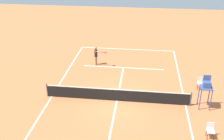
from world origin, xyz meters
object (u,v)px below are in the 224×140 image
umpire_chair (206,87)px  courtside_chair_mid (200,83)px  tennis_ball (100,73)px  courtside_chair_near (210,130)px  player_serving (96,54)px

umpire_chair → courtside_chair_mid: (-0.18, -2.64, -1.07)m
tennis_ball → courtside_chair_near: size_ratio=0.07×
courtside_chair_near → courtside_chair_mid: size_ratio=1.00×
tennis_ball → umpire_chair: bearing=151.9°
courtside_chair_near → courtside_chair_mid: 5.89m
tennis_ball → courtside_chair_near: (-7.79, 7.50, 0.50)m
player_serving → courtside_chair_mid: 9.45m
tennis_ball → courtside_chair_near: 10.83m
umpire_chair → courtside_chair_near: size_ratio=2.54×
umpire_chair → courtside_chair_mid: 2.85m
umpire_chair → player_serving: bearing=-35.4°
umpire_chair → courtside_chair_mid: bearing=-93.9°
player_serving → tennis_ball: (-0.60, 1.84, -1.03)m
player_serving → courtside_chair_near: player_serving is taller
player_serving → tennis_ball: size_ratio=26.08×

